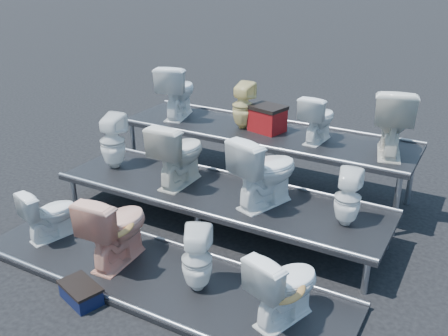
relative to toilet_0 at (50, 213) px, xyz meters
The scene contains 18 objects.
ground 2.04m from the toilet_0, 40.43° to the left, with size 80.00×80.00×0.00m, color black.
tier_front 1.57m from the toilet_0, ahead, with size 4.20×1.20×0.06m, color black.
tier_mid 2.01m from the toilet_0, 40.43° to the left, with size 4.20×1.20×0.46m, color black.
tier_back 3.02m from the toilet_0, 59.59° to the left, with size 4.20×1.20×0.86m, color black.
toilet_0 is the anchor object (origin of this frame).
toilet_1 1.02m from the toilet_0, ahead, with size 0.47×0.83×0.84m, color #EAA287.
toilet_2 2.03m from the toilet_0, ahead, with size 0.31×0.31×0.68m, color white.
toilet_3 2.96m from the toilet_0, ahead, with size 0.41×0.72×0.74m, color white.
toilet_4 1.38m from the toilet_0, 95.09° to the left, with size 0.34×0.34×0.75m, color white.
toilet_5 1.69m from the toilet_0, 53.49° to the left, with size 0.46×0.81×0.83m, color silver.
toilet_6 2.57m from the toilet_0, 31.12° to the left, with size 0.48×0.84×0.85m, color white.
toilet_7 3.41m from the toilet_0, 22.59° to the left, with size 0.28×0.29×0.63m, color white.
toilet_8 2.75m from the toilet_0, 88.30° to the left, with size 0.45×0.80×0.81m, color white.
toilet_9 2.97m from the toilet_0, 65.34° to the left, with size 0.30×0.30×0.66m, color #ECD88B.
toilet_10 3.57m from the toilet_0, 48.41° to the left, with size 0.36×0.63×0.64m, color white.
toilet_11 4.26m from the toilet_0, 38.68° to the left, with size 0.48×0.84×0.86m, color silver.
red_crate 3.14m from the toilet_0, 59.50° to the left, with size 0.44×0.35×0.32m, color maroon.
step_stool 1.31m from the toilet_0, 31.35° to the right, with size 0.43×0.26×0.16m, color black.
Camera 1 is at (2.76, -4.79, 3.17)m, focal length 40.00 mm.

